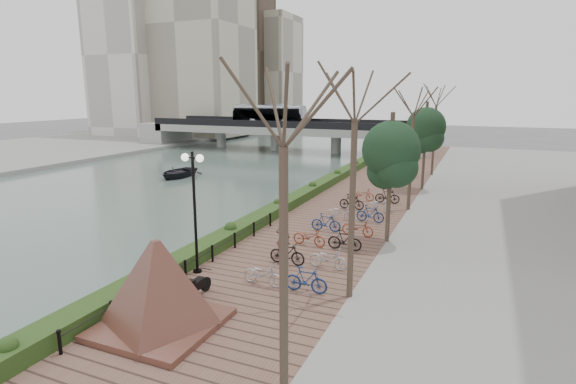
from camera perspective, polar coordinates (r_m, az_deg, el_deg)
The scene contains 15 objects.
ground at distance 19.43m, azimuth -17.96°, elevation -12.11°, with size 220.00×220.00×0.00m, color #59595B.
river_water at distance 47.36m, azimuth -11.85°, elevation 2.54°, with size 30.00×130.00×0.02m, color #4D615B.
promenade at distance 32.53m, azimuth 8.41°, elevation -1.31°, with size 8.00×75.00×0.50m, color brown.
far_bank at distance 69.00m, azimuth -32.77°, elevation 4.05°, with size 30.00×130.00×0.50m, color gray.
hedge at distance 35.71m, azimuth 4.22°, elevation 0.92°, with size 1.10×56.00×0.60m, color #1D3613.
chain_fence at distance 19.74m, azimuth -11.17°, elevation -8.66°, with size 0.10×14.10×0.70m.
granite_monument at distance 15.00m, azimuth -16.13°, elevation -11.18°, with size 5.11×5.11×2.93m.
lamppost at distance 18.55m, azimuth -11.89°, elevation 0.61°, with size 1.02×0.32×5.11m.
motorcycle at distance 17.16m, azimuth -11.57°, elevation -11.57°, with size 0.46×1.49×0.93m, color black, non-canonical shape.
pedestrian at distance 20.76m, azimuth -0.65°, elevation -5.79°, with size 0.65×0.42×1.77m, color brown.
bicycle_parking at distance 24.38m, azimuth 6.84°, elevation -4.13°, with size 2.40×17.32×1.00m.
street_trees at distance 26.42m, azimuth 14.30°, elevation 2.89°, with size 3.20×37.12×6.80m.
bridge at distance 64.31m, azimuth -1.76°, elevation 8.33°, with size 36.00×10.77×6.50m.
boat at distance 44.44m, azimuth -13.81°, elevation 2.47°, with size 3.38×4.74×0.98m, color black.
far_buildings at distance 95.88m, azimuth -11.30°, elevation 17.04°, with size 35.00×38.00×38.00m.
Camera 1 is at (12.04, -13.09, 7.84)m, focal length 28.00 mm.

